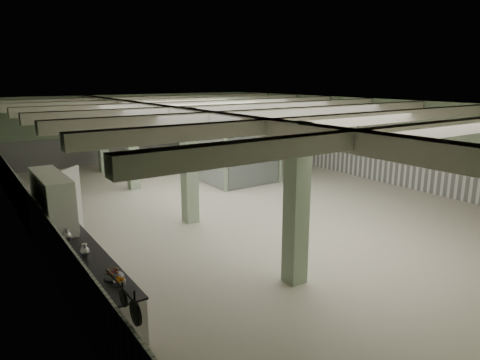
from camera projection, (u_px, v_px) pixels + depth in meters
floor at (238, 202)px, 15.87m from camera, size 20.00×20.00×0.00m
ceiling at (238, 103)px, 15.03m from camera, size 14.00×20.00×0.02m
wall_back at (137, 128)px, 23.50m from camera, size 14.00×0.02×3.60m
wall_left at (25, 179)px, 11.63m from camera, size 0.02×20.00×3.60m
wall_right at (367, 139)px, 19.27m from camera, size 0.02×20.00×3.60m
wainscot_left at (30, 216)px, 11.89m from camera, size 0.05×19.90×1.50m
wainscot_right at (365, 162)px, 19.50m from camera, size 0.05×19.90×1.50m
wainscot_back at (138, 147)px, 23.72m from camera, size 13.90×0.05×1.50m
girder at (173, 113)px, 13.72m from camera, size 0.45×19.90×0.40m
beam_a at (435, 130)px, 9.03m from camera, size 13.90×0.35×0.32m
beam_b at (346, 120)px, 11.05m from camera, size 13.90×0.35×0.32m
beam_c at (283, 113)px, 13.06m from camera, size 13.90×0.35×0.32m
beam_d at (238, 109)px, 15.07m from camera, size 13.90×0.35×0.32m
beam_e at (203, 105)px, 17.08m from camera, size 13.90×0.35×0.32m
beam_f at (176, 102)px, 19.09m from camera, size 13.90×0.35×0.32m
beam_g at (153, 100)px, 21.11m from camera, size 13.90×0.35×0.32m
column_a at (296, 205)px, 9.26m from camera, size 0.42×0.42×3.60m
column_b at (189, 166)px, 13.28m from camera, size 0.42×0.42×3.60m
column_c at (132, 146)px, 17.30m from camera, size 0.42×0.42×3.60m
column_d at (102, 135)px, 20.52m from camera, size 0.42×0.42×3.60m
hook_rail at (121, 287)px, 5.54m from camera, size 0.02×1.20×0.02m
pendant_front at (358, 133)px, 11.41m from camera, size 0.44×0.44×0.22m
pendant_mid at (242, 117)px, 15.83m from camera, size 0.44×0.44×0.22m
pendant_back at (181, 109)px, 19.86m from camera, size 0.44×0.44×0.22m
prep_counter at (86, 275)px, 8.97m from camera, size 0.84×4.83×0.91m
pitcher_near at (85, 250)px, 8.75m from camera, size 0.27×0.29×0.29m
pitcher_far at (67, 235)px, 9.58m from camera, size 0.23×0.26×0.31m
veg_colander at (114, 274)px, 7.81m from camera, size 0.45×0.45×0.17m
orange_bowl at (120, 283)px, 7.59m from camera, size 0.27×0.27×0.08m
skillet_near at (136, 313)px, 5.34m from camera, size 0.04×0.33×0.33m
skillet_far at (123, 298)px, 5.70m from camera, size 0.03×0.25×0.25m
walkin_cooler at (55, 217)px, 10.65m from camera, size 1.10×2.41×2.21m
guard_booth at (238, 144)px, 18.58m from camera, size 3.05×2.59×2.44m
filing_cabinet at (270, 163)px, 19.63m from camera, size 0.62×0.73×1.34m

